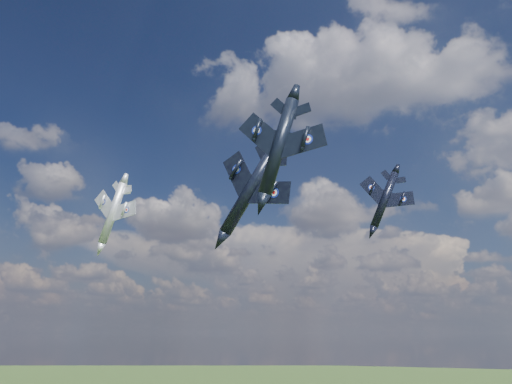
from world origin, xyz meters
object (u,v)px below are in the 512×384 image
at_px(jet_right_navy, 279,146).
at_px(jet_high_navy, 385,200).
at_px(jet_lead_navy, 250,191).
at_px(jet_left_silver, 113,213).

distance_m(jet_right_navy, jet_high_navy, 40.43).
bearing_deg(jet_lead_navy, jet_right_navy, -45.95).
bearing_deg(jet_right_navy, jet_high_navy, 80.65).
relative_size(jet_right_navy, jet_high_navy, 1.01).
relative_size(jet_lead_navy, jet_high_navy, 1.17).
bearing_deg(jet_high_navy, jet_left_silver, -167.03).
relative_size(jet_right_navy, jet_left_silver, 0.99).
height_order(jet_right_navy, jet_high_navy, jet_high_navy).
xyz_separation_m(jet_lead_navy, jet_left_silver, (-28.56, 10.78, 1.97)).
distance_m(jet_high_navy, jet_left_silver, 45.96).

